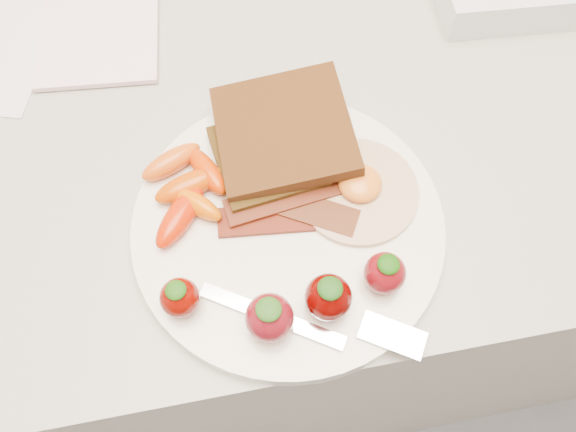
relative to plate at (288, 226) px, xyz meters
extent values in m
cube|color=gray|center=(0.02, 0.17, -0.46)|extent=(2.00, 0.60, 0.90)
cylinder|color=white|center=(0.00, 0.00, 0.00)|extent=(0.27, 0.27, 0.02)
cube|color=black|center=(-0.01, 0.06, 0.02)|extent=(0.10, 0.10, 0.01)
cube|color=black|center=(0.01, 0.08, 0.03)|extent=(0.12, 0.12, 0.03)
cylinder|color=beige|center=(0.07, 0.02, 0.01)|extent=(0.14, 0.14, 0.01)
ellipsoid|color=orange|center=(0.07, 0.02, 0.02)|extent=(0.05, 0.05, 0.02)
cube|color=#3E0C04|center=(-0.01, 0.00, 0.01)|extent=(0.11, 0.04, 0.00)
cube|color=black|center=(0.01, 0.01, 0.01)|extent=(0.11, 0.08, 0.00)
cube|color=#45170E|center=(0.00, 0.02, 0.02)|extent=(0.11, 0.04, 0.00)
ellipsoid|color=#BF4000|center=(-0.08, 0.05, 0.02)|extent=(0.07, 0.04, 0.02)
ellipsoid|color=#D95A00|center=(-0.07, 0.03, 0.02)|extent=(0.05, 0.05, 0.02)
ellipsoid|color=#C31F00|center=(-0.09, 0.02, 0.02)|extent=(0.06, 0.07, 0.02)
ellipsoid|color=#C83200|center=(-0.06, 0.06, 0.02)|extent=(0.04, 0.06, 0.02)
ellipsoid|color=#D25010|center=(-0.09, 0.07, 0.02)|extent=(0.06, 0.04, 0.02)
ellipsoid|color=#640500|center=(-0.10, -0.06, 0.03)|extent=(0.03, 0.03, 0.04)
ellipsoid|color=#1B490A|center=(-0.10, -0.06, 0.04)|extent=(0.02, 0.02, 0.01)
ellipsoid|color=maroon|center=(-0.03, -0.09, 0.03)|extent=(0.04, 0.04, 0.04)
ellipsoid|color=#224C12|center=(-0.03, -0.09, 0.05)|extent=(0.02, 0.02, 0.01)
ellipsoid|color=#480100|center=(0.02, -0.08, 0.03)|extent=(0.04, 0.04, 0.04)
ellipsoid|color=#18430D|center=(0.02, -0.08, 0.05)|extent=(0.02, 0.02, 0.01)
ellipsoid|color=maroon|center=(0.06, -0.07, 0.03)|extent=(0.03, 0.03, 0.04)
ellipsoid|color=#144607|center=(0.06, -0.07, 0.05)|extent=(0.02, 0.02, 0.01)
cube|color=white|center=(-0.03, -0.08, 0.01)|extent=(0.11, 0.07, 0.00)
cube|color=white|center=(0.06, -0.11, 0.01)|extent=(0.06, 0.05, 0.00)
cube|color=#F9C9D8|center=(-0.15, 0.28, 0.00)|extent=(0.14, 0.19, 0.01)
camera|label=1|loc=(-0.04, -0.21, 0.44)|focal=35.00mm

